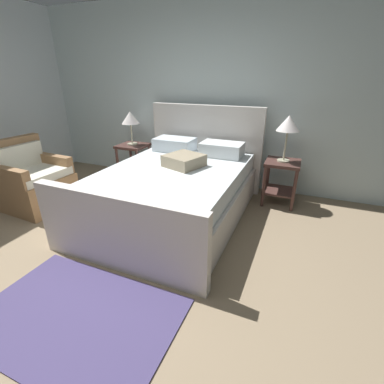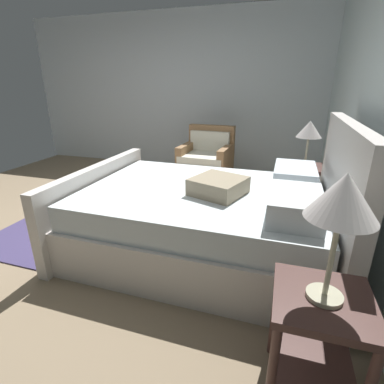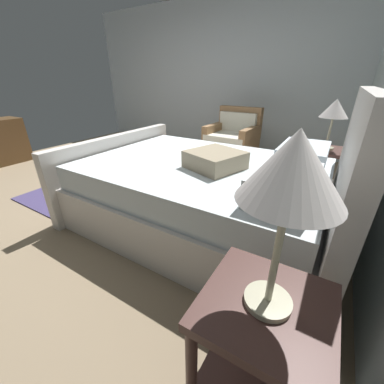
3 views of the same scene
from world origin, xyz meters
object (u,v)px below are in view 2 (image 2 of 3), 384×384
at_px(nightstand_left, 302,182).
at_px(armchair, 206,164).
at_px(table_lamp_left, 309,131).
at_px(bed, 209,217).
at_px(nightstand_right, 317,331).
at_px(table_lamp_right, 343,200).

xyz_separation_m(nightstand_left, armchair, (-0.67, -1.35, -0.06)).
distance_m(nightstand_left, table_lamp_left, 0.60).
distance_m(bed, nightstand_left, 1.45).
distance_m(nightstand_right, armchair, 3.29).
distance_m(bed, table_lamp_right, 1.60).
bearing_deg(armchair, table_lamp_left, 63.83).
height_order(table_lamp_right, table_lamp_left, table_lamp_right).
distance_m(nightstand_right, nightstand_left, 2.35).
distance_m(nightstand_right, table_lamp_left, 2.42).
distance_m(table_lamp_right, armchair, 3.37).
bearing_deg(table_lamp_right, bed, -144.94).
xyz_separation_m(nightstand_right, nightstand_left, (-2.35, 0.03, 0.00)).
bearing_deg(bed, table_lamp_right, 35.06).
bearing_deg(armchair, bed, 15.16).
height_order(nightstand_left, table_lamp_left, table_lamp_left).
bearing_deg(table_lamp_right, nightstand_left, 179.20).
distance_m(nightstand_left, armchair, 1.51).
height_order(bed, nightstand_right, bed).
height_order(table_lamp_right, armchair, table_lamp_right).
bearing_deg(bed, nightstand_left, 143.95).
bearing_deg(table_lamp_right, table_lamp_left, 179.20).
relative_size(nightstand_right, armchair, 0.67).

